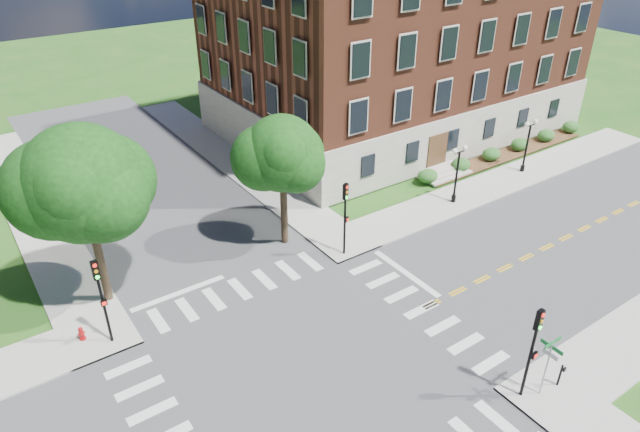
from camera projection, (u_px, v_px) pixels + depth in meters
ground at (310, 365)px, 27.16m from camera, size 160.00×160.00×0.00m
road_ew at (310, 365)px, 27.16m from camera, size 90.00×12.00×0.01m
road_ns at (310, 365)px, 27.15m from camera, size 12.00×90.00×0.01m
sidewalk_ne at (363, 170)px, 45.63m from camera, size 34.00×34.00×0.12m
crosswalk_east at (421, 310)px, 30.70m from camera, size 2.20×10.20×0.02m
stop_bar_east at (406, 273)px, 33.62m from camera, size 0.40×5.50×0.00m
main_building at (396, 35)px, 50.44m from camera, size 30.60×22.40×16.50m
shrub_row at (505, 156)px, 48.13m from camera, size 18.00×2.00×1.30m
tree_c at (82, 184)px, 27.86m from camera, size 6.00×6.00×10.08m
tree_d at (282, 154)px, 33.48m from camera, size 4.63×4.63×8.39m
traffic_signal_se at (534, 343)px, 23.89m from camera, size 0.33×0.37×4.80m
traffic_signal_ne at (345, 210)px, 33.69m from camera, size 0.38×0.45×4.80m
traffic_signal_nw at (101, 292)px, 26.92m from camera, size 0.32×0.35×4.80m
twin_lamp_west at (457, 171)px, 39.81m from camera, size 1.36×0.36×4.23m
twin_lamp_east at (527, 143)px, 44.21m from camera, size 1.36×0.36×4.23m
street_sign_pole at (549, 357)px, 24.41m from camera, size 1.10×1.10×3.10m
push_button_post at (561, 374)px, 25.58m from camera, size 0.14×0.21×1.20m
fire_hydrant at (82, 334)px, 28.38m from camera, size 0.35×0.35×0.75m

